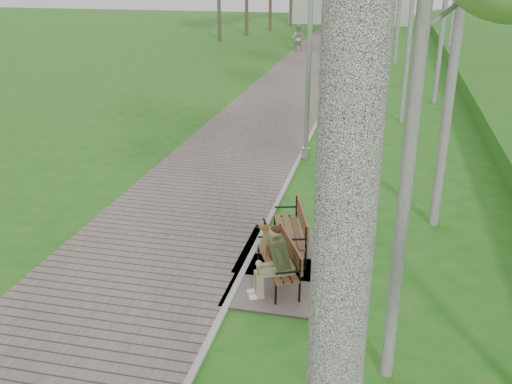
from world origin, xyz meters
TOP-DOWN VIEW (x-y plane):
  - walkway at (-1.75, 21.50)m, footprint 3.50×67.00m
  - kerb at (0.00, 21.50)m, footprint 0.10×67.00m
  - bench_main at (0.60, 6.33)m, footprint 1.61×1.79m
  - bench_second at (0.64, 7.47)m, footprint 1.74×1.94m
  - bench_third at (0.85, 25.60)m, footprint 1.98×2.20m
  - bench_far at (1.07, 35.36)m, footprint 2.01×2.23m
  - lamp_post_second at (0.16, 12.84)m, footprint 0.21×0.21m
  - lamp_post_third at (0.27, 33.58)m, footprint 0.21×0.21m
  - lamp_post_far at (0.17, 41.56)m, footprint 0.18×0.18m
  - pedestrian_near at (-1.64, 45.73)m, footprint 0.81×0.63m
  - pedestrian_far at (-3.20, 32.46)m, footprint 0.79×0.64m

SIDE VIEW (x-z plane):
  - walkway at x=-1.75m, z-range 0.00..0.04m
  - kerb at x=0.00m, z-range 0.00..0.05m
  - bench_second at x=0.64m, z-range -0.34..0.73m
  - bench_third at x=0.85m, z-range -0.38..0.83m
  - bench_far at x=1.07m, z-range -0.38..0.85m
  - bench_main at x=0.60m, z-range -0.31..1.09m
  - pedestrian_far at x=-3.20m, z-range 0.00..1.54m
  - pedestrian_near at x=-1.64m, z-range 0.00..1.95m
  - lamp_post_far at x=0.17m, z-range -0.15..4.44m
  - lamp_post_second at x=0.16m, z-range -0.17..5.16m
  - lamp_post_third at x=0.27m, z-range -0.18..5.26m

